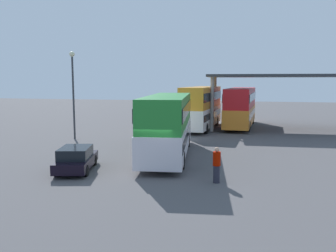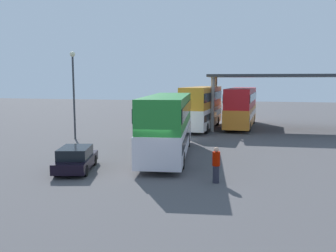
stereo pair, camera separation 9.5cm
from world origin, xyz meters
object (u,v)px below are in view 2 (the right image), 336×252
object	(u,v)px
double_decker_main	(168,123)
lamppost_tall	(73,84)
parked_hatchback	(76,159)
double_decker_mid_row	(241,106)
pedestrian_waiting	(216,165)
double_decker_near_canopy	(202,106)

from	to	relation	value
double_decker_main	lamppost_tall	size ratio (longest dim) A/B	1.53
double_decker_main	parked_hatchback	xyz separation A→B (m)	(-4.05, -4.98, -1.53)
lamppost_tall	double_decker_main	bearing A→B (deg)	-27.50
lamppost_tall	parked_hatchback	bearing A→B (deg)	-61.69
parked_hatchback	double_decker_mid_row	world-z (taller)	double_decker_mid_row
double_decker_main	pedestrian_waiting	xyz separation A→B (m)	(3.72, -5.54, -1.31)
parked_hatchback	lamppost_tall	distance (m)	11.89
parked_hatchback	lamppost_tall	xyz separation A→B (m)	(-5.31, 9.86, 4.01)
parked_hatchback	double_decker_near_canopy	distance (m)	19.32
double_decker_near_canopy	lamppost_tall	bearing A→B (deg)	136.27
lamppost_tall	pedestrian_waiting	distance (m)	17.14
double_decker_main	lamppost_tall	bearing A→B (deg)	55.25
double_decker_near_canopy	double_decker_mid_row	world-z (taller)	double_decker_near_canopy
lamppost_tall	double_decker_near_canopy	bearing A→B (deg)	42.46
double_decker_main	double_decker_mid_row	bearing A→B (deg)	-21.88
lamppost_tall	pedestrian_waiting	world-z (taller)	lamppost_tall
double_decker_mid_row	double_decker_near_canopy	bearing A→B (deg)	126.28
double_decker_mid_row	lamppost_tall	size ratio (longest dim) A/B	1.52
parked_hatchback	double_decker_mid_row	distance (m)	22.86
double_decker_main	parked_hatchback	size ratio (longest dim) A/B	2.64
double_decker_near_canopy	lamppost_tall	xyz separation A→B (m)	(-9.71, -8.88, 2.31)
double_decker_near_canopy	double_decker_main	bearing A→B (deg)	-177.64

